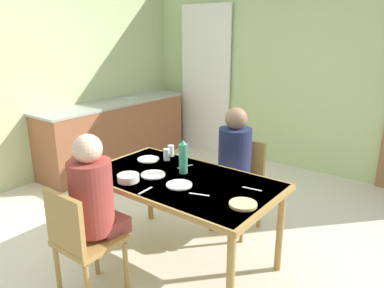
% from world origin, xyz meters
% --- Properties ---
extents(ground_plane, '(6.83, 6.83, 0.00)m').
position_xyz_m(ground_plane, '(0.00, 0.00, 0.00)').
color(ground_plane, beige).
extents(wall_back, '(4.78, 0.10, 2.67)m').
position_xyz_m(wall_back, '(0.00, 2.63, 1.33)').
color(wall_back, '#B5C789').
rests_on(wall_back, ground_plane).
extents(wall_left, '(0.10, 3.94, 2.67)m').
position_xyz_m(wall_left, '(-2.29, 0.66, 1.33)').
color(wall_left, '#B6C38A').
rests_on(wall_left, ground_plane).
extents(curtain_panel, '(0.90, 0.03, 2.24)m').
position_xyz_m(curtain_panel, '(-1.34, 2.53, 1.12)').
color(curtain_panel, white).
rests_on(curtain_panel, ground_plane).
extents(kitchen_counter, '(0.61, 2.33, 0.91)m').
position_xyz_m(kitchen_counter, '(-1.96, 1.17, 0.45)').
color(kitchen_counter, '#945538').
rests_on(kitchen_counter, ground_plane).
extents(dining_table, '(1.55, 0.88, 0.75)m').
position_xyz_m(dining_table, '(0.32, -0.15, 0.68)').
color(dining_table, olive).
rests_on(dining_table, ground_plane).
extents(chair_near_diner, '(0.40, 0.40, 0.87)m').
position_xyz_m(chair_near_diner, '(0.07, -0.94, 0.50)').
color(chair_near_diner, olive).
rests_on(chair_near_diner, ground_plane).
extents(chair_far_diner, '(0.40, 0.40, 0.87)m').
position_xyz_m(chair_far_diner, '(0.41, 0.65, 0.50)').
color(chair_far_diner, olive).
rests_on(chair_far_diner, ground_plane).
extents(person_near_diner, '(0.30, 0.37, 0.77)m').
position_xyz_m(person_near_diner, '(0.07, -0.81, 0.78)').
color(person_near_diner, brown).
rests_on(person_near_diner, ground_plane).
extents(person_far_diner, '(0.30, 0.37, 0.77)m').
position_xyz_m(person_far_diner, '(0.41, 0.51, 0.78)').
color(person_far_diner, navy).
rests_on(person_far_diner, ground_plane).
extents(water_bottle_green_near, '(0.07, 0.07, 0.28)m').
position_xyz_m(water_bottle_green_near, '(0.26, -0.04, 0.88)').
color(water_bottle_green_near, '#398C6A').
rests_on(water_bottle_green_near, dining_table).
extents(serving_bowl_center, '(0.17, 0.17, 0.05)m').
position_xyz_m(serving_bowl_center, '(0.03, -0.44, 0.77)').
color(serving_bowl_center, silver).
rests_on(serving_bowl_center, dining_table).
extents(dinner_plate_near_left, '(0.20, 0.20, 0.01)m').
position_xyz_m(dinner_plate_near_left, '(0.40, -0.26, 0.75)').
color(dinner_plate_near_left, white).
rests_on(dinner_plate_near_left, dining_table).
extents(dinner_plate_near_right, '(0.20, 0.20, 0.01)m').
position_xyz_m(dinner_plate_near_right, '(0.10, -0.23, 0.75)').
color(dinner_plate_near_right, white).
rests_on(dinner_plate_near_right, dining_table).
extents(dinner_plate_far_center, '(0.20, 0.20, 0.01)m').
position_xyz_m(dinner_plate_far_center, '(-0.19, 0.02, 0.75)').
color(dinner_plate_far_center, white).
rests_on(dinner_plate_far_center, dining_table).
extents(drinking_glass_by_near_diner, '(0.06, 0.06, 0.10)m').
position_xyz_m(drinking_glass_by_near_diner, '(-0.33, -0.43, 0.80)').
color(drinking_glass_by_near_diner, silver).
rests_on(drinking_glass_by_near_diner, dining_table).
extents(drinking_glass_by_far_diner, '(0.06, 0.06, 0.11)m').
position_xyz_m(drinking_glass_by_far_diner, '(-0.05, 0.12, 0.80)').
color(drinking_glass_by_far_diner, silver).
rests_on(drinking_glass_by_far_diner, dining_table).
extents(drinking_glass_spare_center, '(0.06, 0.06, 0.10)m').
position_xyz_m(drinking_glass_spare_center, '(-0.10, 0.22, 0.80)').
color(drinking_glass_spare_center, silver).
rests_on(drinking_glass_spare_center, dining_table).
extents(bread_plate_sliced, '(0.19, 0.19, 0.02)m').
position_xyz_m(bread_plate_sliced, '(0.95, -0.26, 0.76)').
color(bread_plate_sliced, '#DBB77A').
rests_on(bread_plate_sliced, dining_table).
extents(cutlery_knife_near, '(0.15, 0.06, 0.00)m').
position_xyz_m(cutlery_knife_near, '(0.61, -0.30, 0.75)').
color(cutlery_knife_near, silver).
rests_on(cutlery_knife_near, dining_table).
extents(cutlery_fork_near, '(0.06, 0.15, 0.00)m').
position_xyz_m(cutlery_fork_near, '(0.18, 0.08, 0.75)').
color(cutlery_fork_near, silver).
rests_on(cutlery_fork_near, dining_table).
extents(cutlery_knife_far, '(0.03, 0.15, 0.00)m').
position_xyz_m(cutlery_knife_far, '(0.26, -0.49, 0.75)').
color(cutlery_knife_far, silver).
rests_on(cutlery_knife_far, dining_table).
extents(cutlery_fork_far, '(0.15, 0.04, 0.00)m').
position_xyz_m(cutlery_fork_far, '(0.87, 0.01, 0.75)').
color(cutlery_fork_far, silver).
rests_on(cutlery_fork_far, dining_table).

